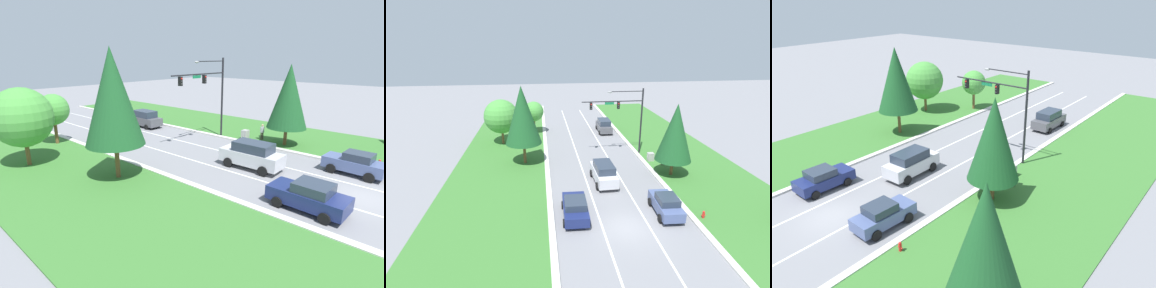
% 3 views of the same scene
% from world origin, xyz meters
% --- Properties ---
extents(ground_plane, '(160.00, 160.00, 0.00)m').
position_xyz_m(ground_plane, '(0.00, 0.00, 0.00)').
color(ground_plane, slate).
extents(curb_strip_right, '(0.50, 90.00, 0.15)m').
position_xyz_m(curb_strip_right, '(5.65, 0.00, 0.07)').
color(curb_strip_right, beige).
rests_on(curb_strip_right, ground_plane).
extents(curb_strip_left, '(0.50, 90.00, 0.15)m').
position_xyz_m(curb_strip_left, '(-5.65, 0.00, 0.07)').
color(curb_strip_left, beige).
rests_on(curb_strip_left, ground_plane).
extents(lane_stripe_inner_left, '(0.14, 81.00, 0.01)m').
position_xyz_m(lane_stripe_inner_left, '(-1.80, 0.00, 0.00)').
color(lane_stripe_inner_left, white).
rests_on(lane_stripe_inner_left, ground_plane).
extents(lane_stripe_inner_right, '(0.14, 81.00, 0.01)m').
position_xyz_m(lane_stripe_inner_right, '(1.80, 0.00, 0.00)').
color(lane_stripe_inner_right, white).
rests_on(lane_stripe_inner_right, ground_plane).
extents(traffic_signal_mast, '(7.42, 0.41, 8.19)m').
position_xyz_m(traffic_signal_mast, '(3.94, 15.22, 5.42)').
color(traffic_signal_mast, black).
rests_on(traffic_signal_mast, ground_plane).
extents(slate_blue_sedan, '(2.09, 4.19, 1.70)m').
position_xyz_m(slate_blue_sedan, '(3.73, 1.50, 0.86)').
color(slate_blue_sedan, '#475684').
rests_on(slate_blue_sedan, ground_plane).
extents(silver_suv, '(2.18, 4.84, 2.09)m').
position_xyz_m(silver_suv, '(-0.14, 7.77, 1.08)').
color(silver_suv, silver).
rests_on(silver_suv, ground_plane).
extents(navy_sedan, '(2.21, 4.36, 1.67)m').
position_xyz_m(navy_sedan, '(-3.69, 1.97, 0.84)').
color(navy_sedan, navy).
rests_on(navy_sedan, ground_plane).
extents(graphite_suv, '(2.13, 4.72, 1.98)m').
position_xyz_m(graphite_suv, '(3.55, 25.00, 1.00)').
color(graphite_suv, '#4C4C51').
rests_on(graphite_suv, ground_plane).
extents(utility_cabinet, '(0.70, 0.60, 1.04)m').
position_xyz_m(utility_cabinet, '(6.51, 12.52, 0.52)').
color(utility_cabinet, '#9E9E99').
rests_on(utility_cabinet, ground_plane).
extents(pedestrian, '(0.41, 0.28, 1.69)m').
position_xyz_m(pedestrian, '(7.51, 11.15, 0.94)').
color(pedestrian, '#42382D').
rests_on(pedestrian, ground_plane).
extents(fire_hydrant, '(0.34, 0.20, 0.70)m').
position_xyz_m(fire_hydrant, '(6.46, 0.41, 0.34)').
color(fire_hydrant, red).
rests_on(fire_hydrant, ground_plane).
extents(conifer_near_right_tree, '(3.70, 3.70, 7.69)m').
position_xyz_m(conifer_near_right_tree, '(7.32, 8.56, 4.72)').
color(conifer_near_right_tree, brown).
rests_on(conifer_near_right_tree, ground_plane).
extents(oak_near_left_tree, '(4.54, 4.54, 6.14)m').
position_xyz_m(oak_near_left_tree, '(-11.38, 21.13, 3.86)').
color(oak_near_left_tree, brown).
rests_on(oak_near_left_tree, ground_plane).
extents(oak_far_left_tree, '(2.96, 2.96, 4.91)m').
position_xyz_m(oak_far_left_tree, '(-7.14, 25.48, 3.41)').
color(oak_far_left_tree, brown).
rests_on(oak_far_left_tree, ground_plane).
extents(conifer_mid_left_tree, '(4.05, 4.05, 8.98)m').
position_xyz_m(conifer_mid_left_tree, '(-8.13, 13.79, 5.73)').
color(conifer_mid_left_tree, brown).
rests_on(conifer_mid_left_tree, ground_plane).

